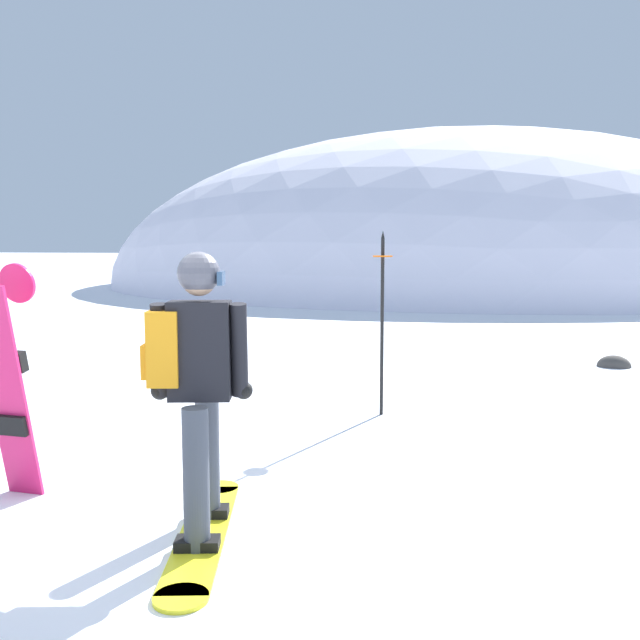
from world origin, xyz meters
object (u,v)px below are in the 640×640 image
Objects in this scene: spare_snowboard at (9,381)px; rock_small at (614,367)px; snowboarder_main at (196,386)px; piste_marker_near at (382,311)px.

spare_snowboard reaches higher than rock_small.
snowboarder_main is at bearing -114.44° from rock_small.
piste_marker_near reaches higher than spare_snowboard.
snowboarder_main is at bearing -7.58° from spare_snowboard.
piste_marker_near is at bearing -125.77° from rock_small.
snowboarder_main is 3.32m from piste_marker_near.
spare_snowboard is 8.33m from rock_small.
rock_small is at bearing 55.53° from spare_snowboard.
rock_small is at bearing 54.23° from piste_marker_near.
snowboarder_main is 0.93× the size of piste_marker_near.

